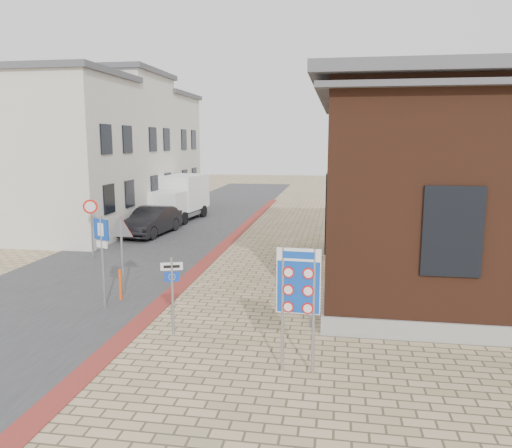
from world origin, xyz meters
The scene contains 16 objects.
ground centered at (0.00, 0.00, 0.00)m, with size 120.00×120.00×0.00m, color tan.
road_strip centered at (-5.50, 15.00, 0.01)m, with size 7.00×60.00×0.02m, color #38383A.
curb_strip centered at (-2.00, 10.00, 0.01)m, with size 0.60×40.00×0.02m, color maroon.
brick_building centered at (8.99, 7.00, 3.49)m, with size 13.00×13.00×6.80m.
townhouse_near centered at (-10.99, 12.00, 4.17)m, with size 7.40×6.40×8.30m.
townhouse_mid centered at (-10.99, 18.00, 4.57)m, with size 7.40×6.40×9.10m.
townhouse_far centered at (-10.99, 24.00, 4.17)m, with size 7.40×6.40×8.30m.
bike_rack centered at (2.65, 2.20, 0.26)m, with size 0.08×1.80×0.60m.
sedan centered at (-6.37, 13.34, 0.75)m, with size 1.58×4.52×1.49m, color black.
box_truck centered at (-6.48, 18.46, 1.43)m, with size 2.68×5.49×2.77m.
border_sign centered at (2.50, -1.22, 1.97)m, with size 0.94×0.11×2.75m.
essen_sign centered at (-0.80, 0.30, 1.33)m, with size 0.54×0.21×2.06m.
parking_sign centered at (-3.50, 2.00, 1.92)m, with size 0.57×0.29×2.79m.
yield_sign centered at (-3.58, 3.50, 1.92)m, with size 0.89×0.15×2.51m.
speed_sign centered at (-6.85, 7.77, 1.72)m, with size 0.57×0.25×2.54m.
bollard centered at (-3.36, 2.80, 0.50)m, with size 0.09×0.09×0.99m, color #FF530D.
Camera 1 is at (3.26, -11.35, 4.96)m, focal length 35.00 mm.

